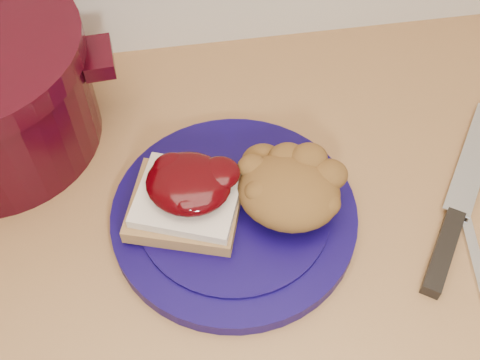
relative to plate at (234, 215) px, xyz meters
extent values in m
cube|color=beige|center=(0.00, 0.01, -0.48)|extent=(4.00, 0.60, 0.86)
cylinder|color=#0C043C|center=(0.00, 0.00, 0.00)|extent=(0.37, 0.37, 0.02)
cube|color=olive|center=(-0.05, 0.01, 0.02)|extent=(0.15, 0.14, 0.02)
cube|color=beige|center=(-0.05, 0.01, 0.04)|extent=(0.14, 0.13, 0.01)
ellipsoid|color=black|center=(-0.05, 0.01, 0.06)|extent=(0.12, 0.12, 0.03)
ellipsoid|color=brown|center=(0.06, -0.01, 0.04)|extent=(0.15, 0.14, 0.06)
cube|color=black|center=(0.22, -0.08, 0.00)|extent=(0.08, 0.10, 0.02)
cube|color=silver|center=(0.31, 0.04, 0.00)|extent=(0.13, 0.17, 0.00)
cube|color=silver|center=(0.26, -0.09, -0.01)|extent=(0.04, 0.16, 0.00)
cube|color=black|center=(-0.13, 0.18, 0.10)|extent=(0.04, 0.06, 0.02)
camera|label=1|loc=(-0.05, -0.37, 0.59)|focal=45.00mm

